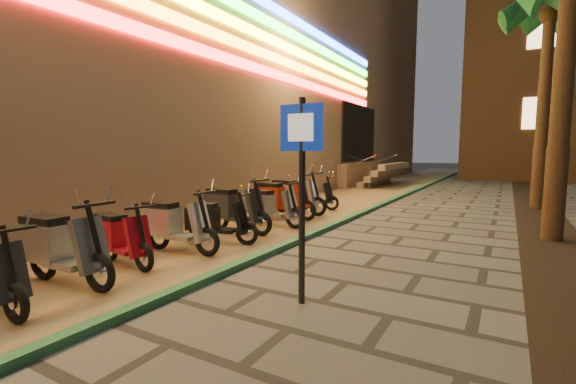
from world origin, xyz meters
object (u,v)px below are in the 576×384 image
Objects in this scene: scooter_10 at (269,206)px; scooter_8 at (213,221)px; scooter_6 at (119,237)px; scooter_5 at (58,247)px; scooter_9 at (231,208)px; pedestrian_sign at (302,173)px; scooter_11 at (278,199)px; scooter_13 at (310,195)px; scooter_7 at (172,224)px; scooter_12 at (292,195)px.

scooter_8 is at bearing -85.25° from scooter_10.
scooter_5 is at bearing -77.91° from scooter_6.
scooter_10 is at bearing 74.83° from scooter_9.
scooter_8 is at bearing 145.67° from pedestrian_sign.
scooter_11 is (-0.35, 3.09, 0.09)m from scooter_8.
scooter_8 is at bearing 85.79° from scooter_6.
scooter_9 is at bearing 93.25° from scooter_8.
scooter_13 is at bearing 92.39° from scooter_9.
scooter_8 is at bearing -95.13° from scooter_13.
scooter_7 is 3.00m from scooter_10.
scooter_11 is 1.18× the size of scooter_13.
scooter_13 is (-0.05, 7.92, -0.07)m from scooter_5.
scooter_7 is 0.93× the size of scooter_11.
scooter_7 is at bearing 84.08° from scooter_5.
scooter_11 is at bearing 87.09° from scooter_7.
scooter_11 is 1.00× the size of scooter_12.
scooter_11 is (0.03, 2.02, -0.00)m from scooter_9.
scooter_8 is at bearing 79.85° from scooter_5.
pedestrian_sign is 1.62× the size of scooter_13.
scooter_6 is 0.98× the size of scooter_13.
scooter_9 is at bearing -104.34° from scooter_10.
scooter_10 is at bearing 124.59° from pedestrian_sign.
scooter_12 is at bearing 86.64° from scooter_5.
scooter_12 is (-0.37, 1.86, 0.06)m from scooter_10.
pedestrian_sign reaches higher than scooter_9.
scooter_5 reaches higher than scooter_10.
scooter_8 is at bearing 70.04° from scooter_7.
scooter_5 is at bearing -164.45° from pedestrian_sign.
scooter_6 is at bearing -86.16° from scooter_12.
scooter_10 is at bearing -92.97° from scooter_13.
scooter_11 reaches higher than scooter_5.
scooter_12 reaches higher than scooter_7.
scooter_11 is (-0.05, 5.99, 0.02)m from scooter_5.
scooter_12 reaches higher than scooter_13.
scooter_6 is at bearing 178.19° from pedestrian_sign.
pedestrian_sign is 3.67m from scooter_8.
pedestrian_sign reaches higher than scooter_13.
scooter_8 is 3.11m from scooter_11.
scooter_11 is at bearing 121.39° from pedestrian_sign.
scooter_9 is (-0.09, 3.97, 0.02)m from scooter_5.
scooter_8 is (0.24, 0.87, -0.06)m from scooter_7.
scooter_6 is 0.83× the size of scooter_11.
scooter_5 is 3.97m from scooter_9.
scooter_12 is (-0.17, 4.86, 0.04)m from scooter_7.
scooter_5 is at bearing -85.49° from scooter_12.
scooter_9 is at bearing -99.62° from scooter_13.
scooter_6 is at bearing -93.64° from scooter_11.
pedestrian_sign is 1.37× the size of scooter_9.
scooter_12 reaches higher than scooter_5.
scooter_5 is at bearing -85.86° from scooter_9.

